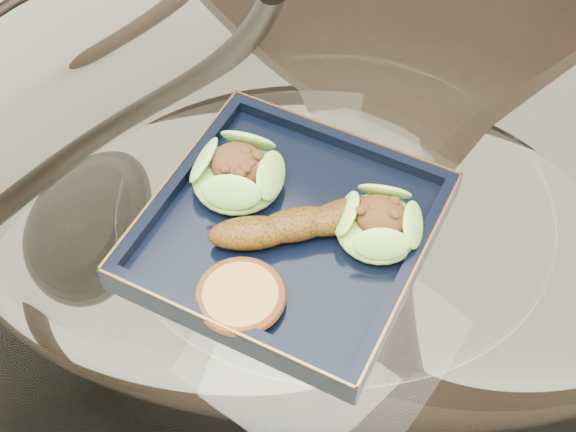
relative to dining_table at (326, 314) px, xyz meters
The scene contains 7 objects.
dining_table is the anchor object (origin of this frame).
dining_chair 0.56m from the dining_table, 109.07° to the left, with size 0.49×0.49×0.89m.
navy_plate 0.18m from the dining_table, 135.31° to the right, with size 0.27×0.27×0.02m, color black.
lettuce_wrap_left 0.23m from the dining_table, behind, with size 0.09×0.09×0.03m, color #50922A.
lettuce_wrap_right 0.20m from the dining_table, 15.94° to the left, with size 0.09×0.09×0.03m, color #61A830.
roasted_plantain 0.20m from the dining_table, 122.82° to the right, with size 0.17×0.04×0.03m, color #5D3909.
crumb_patty 0.23m from the dining_table, 98.74° to the right, with size 0.08×0.08×0.01m, color #A37B36.
Camera 1 is at (0.24, -0.42, 1.43)m, focal length 50.00 mm.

